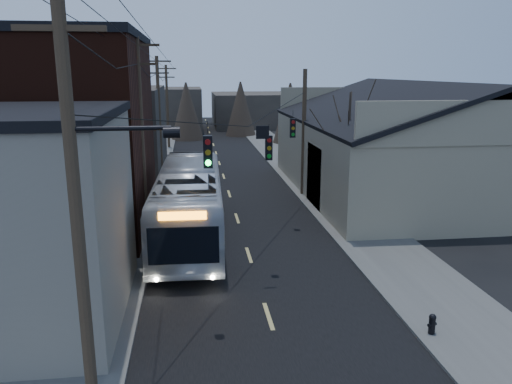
% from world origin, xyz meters
% --- Properties ---
extents(road_surface, '(9.00, 110.00, 0.02)m').
position_xyz_m(road_surface, '(0.00, 30.00, 0.01)').
color(road_surface, black).
rests_on(road_surface, ground).
extents(sidewalk_left, '(4.00, 110.00, 0.12)m').
position_xyz_m(sidewalk_left, '(-6.50, 30.00, 0.06)').
color(sidewalk_left, '#474744').
rests_on(sidewalk_left, ground).
extents(sidewalk_right, '(4.00, 110.00, 0.12)m').
position_xyz_m(sidewalk_right, '(6.50, 30.00, 0.06)').
color(sidewalk_right, '#474744').
rests_on(sidewalk_right, ground).
extents(building_brick, '(10.00, 12.00, 10.00)m').
position_xyz_m(building_brick, '(-10.00, 20.00, 5.00)').
color(building_brick, black).
rests_on(building_brick, ground).
extents(building_left_far, '(9.00, 14.00, 7.00)m').
position_xyz_m(building_left_far, '(-9.50, 36.00, 3.50)').
color(building_left_far, '#332E29').
rests_on(building_left_far, ground).
extents(warehouse, '(16.16, 20.60, 7.73)m').
position_xyz_m(warehouse, '(13.00, 25.00, 2.70)').
color(warehouse, gray).
rests_on(warehouse, ground).
extents(building_far_left, '(10.00, 12.00, 6.00)m').
position_xyz_m(building_far_left, '(-6.00, 65.00, 3.00)').
color(building_far_left, '#332E29').
rests_on(building_far_left, ground).
extents(building_far_right, '(12.00, 14.00, 5.00)m').
position_xyz_m(building_far_right, '(7.00, 70.00, 2.50)').
color(building_far_right, '#332E29').
rests_on(building_far_right, ground).
extents(bare_tree, '(0.40, 0.40, 7.20)m').
position_xyz_m(bare_tree, '(6.50, 20.00, 3.60)').
color(bare_tree, black).
rests_on(bare_tree, ground).
extents(utility_lines, '(11.24, 45.28, 10.50)m').
position_xyz_m(utility_lines, '(-3.11, 24.14, 4.95)').
color(utility_lines, '#382B1E').
rests_on(utility_lines, ground).
extents(bus, '(3.57, 13.46, 3.72)m').
position_xyz_m(bus, '(-2.69, 16.94, 1.86)').
color(bus, '#B7BCC4').
rests_on(bus, ground).
extents(parked_car, '(1.43, 3.92, 1.28)m').
position_xyz_m(parked_car, '(-3.00, 30.44, 0.64)').
color(parked_car, '#94969B').
rests_on(parked_car, ground).
extents(fire_hydrant, '(0.33, 0.23, 0.68)m').
position_xyz_m(fire_hydrant, '(5.02, 5.98, 0.48)').
color(fire_hydrant, black).
rests_on(fire_hydrant, sidewalk_right).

